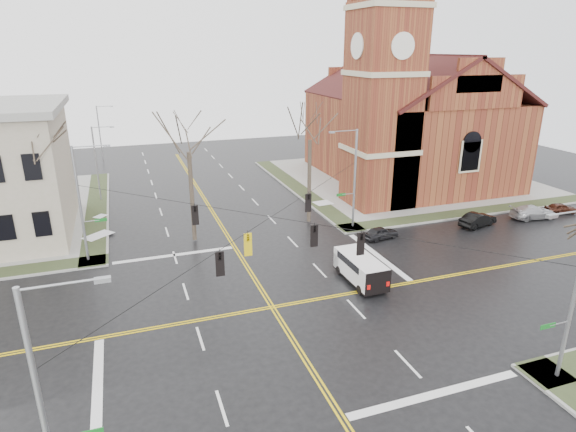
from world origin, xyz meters
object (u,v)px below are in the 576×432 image
object	(u,v)px
church	(405,113)
parked_car_a	(381,233)
signal_pole_se	(573,292)
tree_nw_far	(39,152)
parked_car_b	(478,220)
streetlight_north_b	(101,132)
signal_pole_ne	(353,176)
parked_car_d	(561,208)
parked_car_c	(533,212)
tree_nw_near	(188,146)
cargo_van	(359,266)
streetlight_north_a	(97,161)
signal_pole_nw	(82,201)
signal_pole_sw	(46,402)
tree_ne	(310,134)

from	to	relation	value
church	parked_car_a	xyz separation A→B (m)	(-12.24, -16.68, -7.88)
signal_pole_se	tree_nw_far	world-z (taller)	tree_nw_far
tree_nw_far	parked_car_b	bearing A→B (deg)	-8.88
streetlight_north_b	tree_nw_far	distance (m)	34.76
signal_pole_ne	parked_car_d	bearing A→B (deg)	-8.61
parked_car_c	tree_nw_near	world-z (taller)	tree_nw_near
parked_car_c	tree_nw_near	distance (m)	33.50
streetlight_north_b	tree_nw_far	xyz separation A→B (m)	(-3.34, -34.37, 3.99)
signal_pole_ne	cargo_van	size ratio (longest dim) A/B	1.79
cargo_van	tree_nw_far	world-z (taller)	tree_nw_far
streetlight_north_a	tree_nw_far	distance (m)	15.28
signal_pole_nw	parked_car_b	size ratio (longest dim) A/B	2.27
parked_car_b	parked_car_d	xyz separation A→B (m)	(10.48, 0.29, -0.12)
signal_pole_sw	tree_nw_far	bearing A→B (deg)	96.07
parked_car_c	tree_ne	xyz separation A→B (m)	(-21.16, 6.18, 7.81)
signal_pole_nw	streetlight_north_b	xyz separation A→B (m)	(0.67, 36.50, -0.48)
cargo_van	parked_car_c	xyz separation A→B (m)	(22.28, 6.37, -0.47)
streetlight_north_b	tree_nw_near	bearing A→B (deg)	-77.57
signal_pole_se	parked_car_c	bearing A→B (deg)	47.22
signal_pole_ne	streetlight_north_a	bearing A→B (deg)	143.10
parked_car_a	parked_car_b	bearing A→B (deg)	-99.76
parked_car_a	tree_nw_near	world-z (taller)	tree_nw_near
streetlight_north_b	parked_car_b	bearing A→B (deg)	-50.26
parked_car_b	tree_nw_near	bearing A→B (deg)	64.54
cargo_van	tree_nw_far	xyz separation A→B (m)	(-20.98, 12.11, 7.33)
tree_nw_near	tree_ne	bearing A→B (deg)	5.54
signal_pole_nw	tree_nw_near	xyz separation A→B (m)	(8.38, 1.49, 3.38)
signal_pole_se	signal_pole_sw	world-z (taller)	same
parked_car_d	signal_pole_ne	bearing A→B (deg)	94.20
cargo_van	parked_car_a	size ratio (longest dim) A/B	1.56
signal_pole_ne	streetlight_north_a	size ratio (longest dim) A/B	1.12
tree_nw_near	signal_pole_se	bearing A→B (deg)	-59.79
parked_car_b	parked_car_d	size ratio (longest dim) A/B	1.28
church	parked_car_b	bearing A→B (deg)	-97.02
signal_pole_sw	streetlight_north_a	xyz separation A→B (m)	(0.67, 39.50, -0.48)
signal_pole_sw	tree_ne	bearing A→B (deg)	52.76
tree_nw_far	tree_ne	bearing A→B (deg)	1.13
signal_pole_se	tree_nw_far	xyz separation A→B (m)	(-25.32, 25.13, 3.51)
parked_car_c	parked_car_b	bearing A→B (deg)	95.16
tree_nw_near	tree_ne	world-z (taller)	tree_ne
church	signal_pole_ne	bearing A→B (deg)	-135.34
signal_pole_se	parked_car_a	world-z (taller)	signal_pole_se
church	parked_car_a	bearing A→B (deg)	-126.27
signal_pole_ne	parked_car_b	bearing A→B (deg)	-17.58
signal_pole_se	streetlight_north_b	world-z (taller)	signal_pole_se
signal_pole_ne	streetlight_north_b	bearing A→B (deg)	121.05
signal_pole_se	streetlight_north_a	world-z (taller)	signal_pole_se
signal_pole_se	tree_ne	distance (m)	26.01
signal_pole_se	signal_pole_nw	bearing A→B (deg)	134.55
cargo_van	parked_car_a	world-z (taller)	cargo_van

